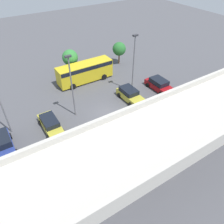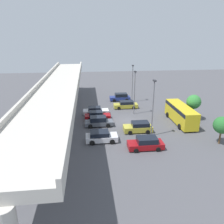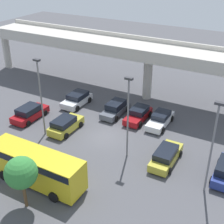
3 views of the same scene
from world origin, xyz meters
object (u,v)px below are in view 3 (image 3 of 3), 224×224
Objects in this scene: parked_car_2 at (115,109)px; tree_front_centre at (21,173)px; parked_car_1 at (77,99)px; parked_car_4 at (160,119)px; lamp_post_mid_lot at (40,92)px; parked_car_5 at (166,156)px; parked_car_3 at (138,114)px; parked_car_0 at (30,113)px; lamp_post_by_overpass at (213,142)px; lamp_post_near_aisle at (128,113)px; shuttle_bus at (36,165)px; parked_car_7 at (65,125)px.

tree_front_centre is at bearing 3.80° from parked_car_2.
tree_front_centre reaches higher than parked_car_1.
tree_front_centre is at bearing -14.97° from parked_car_4.
parked_car_2 is 16.58m from tree_front_centre.
lamp_post_mid_lot reaches higher than parked_car_1.
parked_car_3 is at bearing 42.71° from parked_car_5.
lamp_post_by_overpass is (20.75, -2.27, 3.96)m from parked_car_0.
lamp_post_by_overpass is at bearing 36.03° from tree_front_centre.
lamp_post_near_aisle reaches higher than parked_car_0.
lamp_post_by_overpass reaches higher than shuttle_bus.
parked_car_0 is 5.23m from parked_car_7.
shuttle_bus is at bearing -134.77° from parked_car_0.
parked_car_5 is 11.62m from shuttle_bus.
parked_car_0 is 1.04× the size of tree_front_centre.
tree_front_centre is (5.55, -8.88, -1.65)m from lamp_post_mid_lot.
parked_car_1 is 11.02m from parked_car_4.
shuttle_bus is at bearing 113.33° from tree_front_centre.
parked_car_5 is 1.08× the size of tree_front_centre.
parked_car_0 is at bearing -66.35° from parked_car_4.
parked_car_5 is (8.50, -5.94, -0.06)m from parked_car_2.
parked_car_3 is at bearing 45.78° from lamp_post_mid_lot.
lamp_post_near_aisle reaches higher than parked_car_3.
lamp_post_near_aisle is at bearing 3.95° from lamp_post_mid_lot.
parked_car_3 is (11.07, 5.82, -0.05)m from parked_car_0.
lamp_post_near_aisle reaches higher than parked_car_7.
parked_car_7 reaches higher than parked_car_1.
shuttle_bus is at bearing -54.81° from lamp_post_mid_lot.
shuttle_bus reaches higher than parked_car_4.
lamp_post_by_overpass is at bearing -96.25° from parked_car_0.
parked_car_0 reaches higher than parked_car_3.
parked_car_3 is at bearing -102.06° from shuttle_bus.
parked_car_7 is (-5.83, -6.01, 0.06)m from parked_car_3.
parked_car_5 reaches higher than parked_car_4.
parked_car_5 is 0.58× the size of lamp_post_mid_lot.
parked_car_3 reaches higher than parked_car_5.
parked_car_1 is at bearing 156.28° from lamp_post_by_overpass.
lamp_post_mid_lot is at bearing -176.05° from lamp_post_near_aisle.
parked_car_0 is 0.99× the size of parked_car_4.
lamp_post_near_aisle is (2.02, -6.94, 4.00)m from parked_car_3.
parked_car_4 is at bearing 85.24° from lamp_post_near_aisle.
parked_car_1 is 0.99× the size of parked_car_3.
shuttle_bus is at bearing 132.48° from parked_car_5.
tree_front_centre is at bearing 21.90° from parked_car_1.
lamp_post_near_aisle reaches higher than tree_front_centre.
parked_car_4 is 11.60m from lamp_post_by_overpass.
parked_car_3 is (8.40, 0.14, -0.04)m from parked_car_1.
parked_car_7 is 11.46m from tree_front_centre.
parked_car_2 is at bearing 93.80° from tree_front_centre.
lamp_post_by_overpass is at bearing -1.68° from lamp_post_mid_lot.
parked_car_2 is at bearing 90.41° from parked_car_1.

